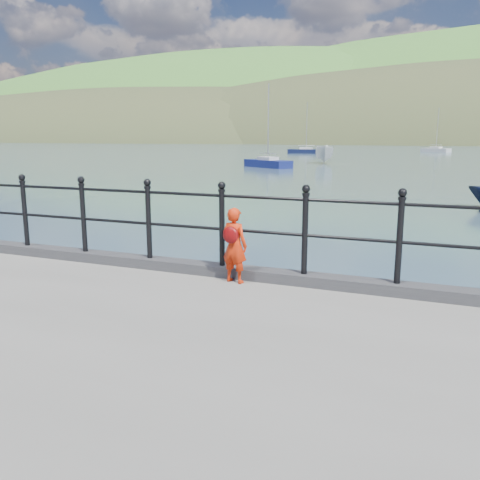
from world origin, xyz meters
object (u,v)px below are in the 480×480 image
at_px(sailboat_left, 306,151).
at_px(sailboat_deep, 436,150).
at_px(railing, 184,216).
at_px(launch_white, 325,154).
at_px(sailboat_port, 268,164).
at_px(child, 234,245).

bearing_deg(sailboat_left, sailboat_deep, 31.64).
xyz_separation_m(railing, launch_white, (-8.71, 47.95, -0.83)).
xyz_separation_m(sailboat_deep, sailboat_left, (-19.82, -15.27, -0.00)).
xyz_separation_m(railing, sailboat_deep, (1.51, 92.11, -1.48)).
height_order(launch_white, sailboat_port, sailboat_port).
xyz_separation_m(railing, sailboat_left, (-18.31, 76.83, -1.49)).
relative_size(child, sailboat_left, 0.12).
height_order(sailboat_deep, sailboat_left, sailboat_left).
bearing_deg(sailboat_left, child, -81.99).
distance_m(launch_white, sailboat_left, 30.44).
bearing_deg(sailboat_left, launch_white, -77.59).
xyz_separation_m(sailboat_port, sailboat_left, (-6.18, 37.62, -0.00)).
bearing_deg(railing, sailboat_left, 103.41).
relative_size(sailboat_port, sailboat_deep, 0.99).
bearing_deg(railing, sailboat_deep, 89.06).
distance_m(sailboat_port, sailboat_left, 38.12).
bearing_deg(sailboat_deep, launch_white, -69.40).
distance_m(railing, sailboat_left, 79.00).
bearing_deg(launch_white, child, -92.65).
xyz_separation_m(railing, child, (0.89, -0.26, -0.30)).
bearing_deg(sailboat_port, sailboat_left, 132.05).
bearing_deg(sailboat_port, child, -39.03).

